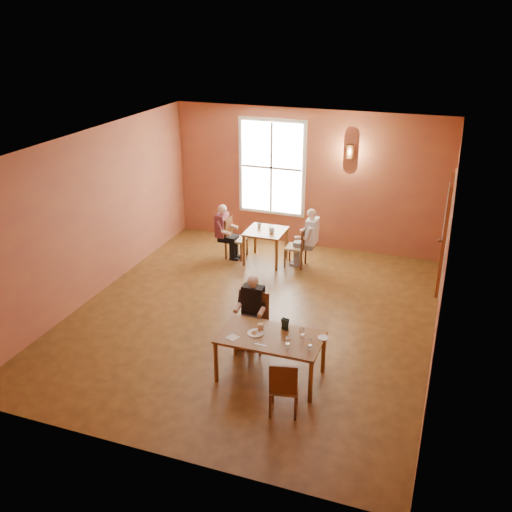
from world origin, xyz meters
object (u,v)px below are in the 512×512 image
(main_table, at_px, (270,357))
(chair_diner_white, at_px, (296,246))
(diner_main, at_px, (252,317))
(chair_diner_maroon, at_px, (236,238))
(diner_white, at_px, (297,239))
(second_table, at_px, (266,246))
(diner_maroon, at_px, (235,232))
(chair_diner_main, at_px, (253,322))
(chair_empty, at_px, (284,385))

(main_table, bearing_deg, chair_diner_white, 100.77)
(diner_main, xyz_separation_m, chair_diner_maroon, (-1.53, 3.23, -0.11))
(diner_white, bearing_deg, diner_main, -176.40)
(second_table, height_order, diner_maroon, diner_maroon)
(diner_main, bearing_deg, second_table, -74.73)
(chair_diner_white, bearing_deg, diner_white, -90.00)
(second_table, relative_size, chair_diner_maroon, 0.90)
(second_table, xyz_separation_m, diner_maroon, (-0.68, 0.00, 0.22))
(chair_diner_main, distance_m, second_table, 3.33)
(main_table, xyz_separation_m, second_table, (-1.38, 3.85, 0.01))
(second_table, distance_m, chair_diner_maroon, 0.66)
(diner_maroon, bearing_deg, second_table, 90.00)
(diner_white, bearing_deg, chair_diner_maroon, 90.00)
(chair_diner_main, distance_m, diner_maroon, 3.57)
(diner_main, bearing_deg, chair_diner_white, -85.87)
(chair_diner_main, height_order, diner_main, diner_main)
(main_table, height_order, chair_empty, chair_empty)
(main_table, distance_m, chair_diner_main, 0.83)
(chair_diner_white, distance_m, diner_maroon, 1.34)
(diner_main, relative_size, chair_empty, 1.36)
(chair_diner_white, bearing_deg, second_table, 90.00)
(diner_main, bearing_deg, diner_maroon, -64.21)
(diner_main, bearing_deg, chair_diner_maroon, -64.64)
(chair_diner_maroon, bearing_deg, chair_empty, 28.36)
(chair_diner_maroon, bearing_deg, diner_maroon, -90.00)
(diner_main, xyz_separation_m, diner_white, (-0.20, 3.23, 0.05))
(chair_diner_white, height_order, diner_white, diner_white)
(second_table, bearing_deg, diner_maroon, 180.00)
(chair_diner_main, bearing_deg, second_table, -74.59)
(main_table, xyz_separation_m, chair_empty, (0.41, -0.67, 0.07))
(second_table, xyz_separation_m, chair_diner_white, (0.65, 0.00, 0.08))
(chair_empty, xyz_separation_m, diner_white, (-1.11, 4.52, 0.19))
(chair_diner_main, bearing_deg, chair_diner_maroon, -64.43)
(main_table, height_order, chair_diner_white, chair_diner_white)
(diner_main, relative_size, diner_white, 0.92)
(main_table, distance_m, diner_maroon, 4.38)
(diner_white, bearing_deg, chair_empty, -166.20)
(chair_empty, xyz_separation_m, diner_maroon, (-2.47, 4.52, 0.16))
(chair_diner_white, xyz_separation_m, chair_diner_maroon, (-1.30, 0.00, 0.01))
(chair_diner_main, relative_size, chair_diner_maroon, 1.03)
(chair_empty, bearing_deg, second_table, 99.63)
(chair_empty, distance_m, chair_diner_maroon, 5.14)
(diner_main, distance_m, chair_diner_maroon, 3.58)
(chair_diner_white, relative_size, diner_white, 0.72)
(diner_main, relative_size, chair_diner_white, 1.28)
(chair_empty, height_order, diner_white, diner_white)
(main_table, height_order, diner_main, diner_main)
(chair_diner_maroon, distance_m, diner_maroon, 0.13)
(chair_diner_white, bearing_deg, main_table, -169.23)
(chair_diner_white, distance_m, chair_diner_maroon, 1.30)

